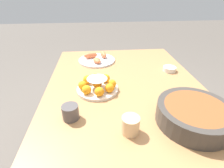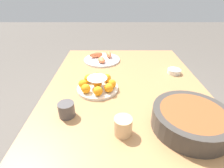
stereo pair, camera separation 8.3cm
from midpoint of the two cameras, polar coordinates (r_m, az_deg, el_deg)
The scene contains 8 objects.
ground_plane at distance 1.58m, azimuth 5.16°, elevation -24.98°, with size 12.00×12.00×0.00m, color #5B544C.
dining_table at distance 1.12m, azimuth 6.66°, elevation -5.69°, with size 1.44×0.98×0.73m.
cake_plate at distance 1.05m, azimuth -2.51°, elevation -0.28°, with size 0.25×0.25×0.09m.
serving_bowl at distance 0.87m, azimuth 26.94°, elevation -10.20°, with size 0.34×0.34×0.09m.
sauce_bowl at distance 1.34m, azimuth 21.30°, elevation 3.90°, with size 0.09×0.09×0.03m.
seafood_platter at distance 1.47m, azimuth -1.68°, elevation 8.29°, with size 0.30×0.30×0.06m.
cup_near at distance 0.87m, azimuth -11.98°, elevation -8.27°, with size 0.08×0.08×0.07m.
cup_far at distance 0.76m, azimuth 6.79°, elevation -13.56°, with size 0.08×0.08×0.08m.
Camera 2 is at (0.90, -0.09, 1.30)m, focal length 28.00 mm.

